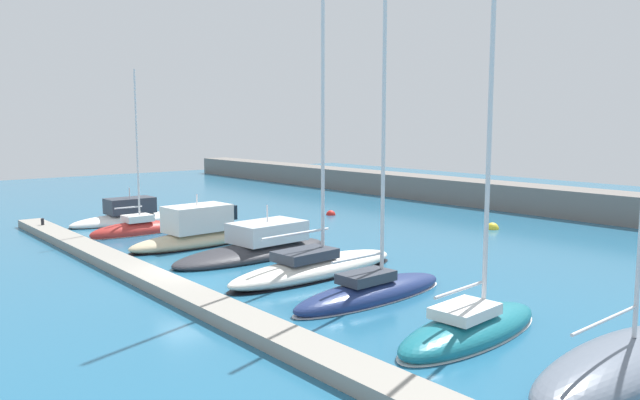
{
  "coord_description": "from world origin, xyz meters",
  "views": [
    {
      "loc": [
        25.58,
        -12.85,
        7.24
      ],
      "look_at": [
        2.05,
        6.38,
        3.42
      ],
      "focal_mm": 34.57,
      "sensor_mm": 36.0,
      "label": 1
    }
  ],
  "objects_px": {
    "motorboat_charcoal_fourth": "(257,247)",
    "mooring_buoy_red": "(331,215)",
    "sailboat_teal_seventh": "(470,327)",
    "motorboat_sand_third": "(202,233)",
    "mooring_buoy_yellow": "(492,229)",
    "motorboat_white_nearest": "(128,217)",
    "sailboat_ivory_fifth": "(315,265)",
    "dock_bollard": "(43,222)",
    "sailboat_navy_sixth": "(371,290)",
    "sailboat_slate_eighth": "(622,362)",
    "sailboat_red_second": "(136,229)"
  },
  "relations": [
    {
      "from": "mooring_buoy_red",
      "to": "dock_bollard",
      "type": "xyz_separation_m",
      "value": [
        -6.25,
        -19.86,
        0.71
      ]
    },
    {
      "from": "sailboat_navy_sixth",
      "to": "mooring_buoy_red",
      "type": "height_order",
      "value": "sailboat_navy_sixth"
    },
    {
      "from": "sailboat_teal_seventh",
      "to": "sailboat_ivory_fifth",
      "type": "bearing_deg",
      "value": 77.81
    },
    {
      "from": "sailboat_red_second",
      "to": "sailboat_slate_eighth",
      "type": "distance_m",
      "value": 30.81
    },
    {
      "from": "motorboat_sand_third",
      "to": "mooring_buoy_yellow",
      "type": "height_order",
      "value": "motorboat_sand_third"
    },
    {
      "from": "sailboat_red_second",
      "to": "mooring_buoy_yellow",
      "type": "xyz_separation_m",
      "value": [
        13.68,
        19.73,
        -0.3
      ]
    },
    {
      "from": "dock_bollard",
      "to": "mooring_buoy_red",
      "type": "bearing_deg",
      "value": 72.54
    },
    {
      "from": "sailboat_red_second",
      "to": "sailboat_slate_eighth",
      "type": "xyz_separation_m",
      "value": [
        30.76,
        1.74,
        0.06
      ]
    },
    {
      "from": "sailboat_red_second",
      "to": "dock_bollard",
      "type": "height_order",
      "value": "sailboat_red_second"
    },
    {
      "from": "sailboat_navy_sixth",
      "to": "mooring_buoy_red",
      "type": "distance_m",
      "value": 23.37
    },
    {
      "from": "sailboat_ivory_fifth",
      "to": "motorboat_charcoal_fourth",
      "type": "bearing_deg",
      "value": 82.77
    },
    {
      "from": "motorboat_charcoal_fourth",
      "to": "mooring_buoy_red",
      "type": "height_order",
      "value": "motorboat_charcoal_fourth"
    },
    {
      "from": "sailboat_navy_sixth",
      "to": "mooring_buoy_red",
      "type": "xyz_separation_m",
      "value": [
        -18.87,
        13.8,
        -0.36
      ]
    },
    {
      "from": "sailboat_ivory_fifth",
      "to": "mooring_buoy_yellow",
      "type": "height_order",
      "value": "sailboat_ivory_fifth"
    },
    {
      "from": "sailboat_slate_eighth",
      "to": "dock_bollard",
      "type": "xyz_separation_m",
      "value": [
        -35.28,
        -6.28,
        0.35
      ]
    },
    {
      "from": "motorboat_sand_third",
      "to": "mooring_buoy_red",
      "type": "xyz_separation_m",
      "value": [
        -4.08,
        13.61,
        -0.69
      ]
    },
    {
      "from": "mooring_buoy_yellow",
      "to": "motorboat_charcoal_fourth",
      "type": "bearing_deg",
      "value": -100.13
    },
    {
      "from": "motorboat_charcoal_fourth",
      "to": "sailboat_teal_seventh",
      "type": "xyz_separation_m",
      "value": [
        15.41,
        -1.52,
        -0.13
      ]
    },
    {
      "from": "sailboat_teal_seventh",
      "to": "motorboat_sand_third",
      "type": "bearing_deg",
      "value": 82.82
    },
    {
      "from": "motorboat_charcoal_fourth",
      "to": "dock_bollard",
      "type": "relative_size",
      "value": 23.16
    },
    {
      "from": "motorboat_charcoal_fourth",
      "to": "mooring_buoy_red",
      "type": "xyz_separation_m",
      "value": [
        -8.88,
        12.82,
        -0.45
      ]
    },
    {
      "from": "motorboat_sand_third",
      "to": "dock_bollard",
      "type": "xyz_separation_m",
      "value": [
        -10.32,
        -6.25,
        0.03
      ]
    },
    {
      "from": "sailboat_slate_eighth",
      "to": "mooring_buoy_red",
      "type": "height_order",
      "value": "sailboat_slate_eighth"
    },
    {
      "from": "motorboat_charcoal_fourth",
      "to": "mooring_buoy_red",
      "type": "distance_m",
      "value": 15.6
    },
    {
      "from": "motorboat_charcoal_fourth",
      "to": "sailboat_navy_sixth",
      "type": "height_order",
      "value": "sailboat_navy_sixth"
    },
    {
      "from": "motorboat_white_nearest",
      "to": "motorboat_sand_third",
      "type": "xyz_separation_m",
      "value": [
        10.54,
        0.3,
        0.28
      ]
    },
    {
      "from": "sailboat_navy_sixth",
      "to": "dock_bollard",
      "type": "xyz_separation_m",
      "value": [
        -25.11,
        -6.06,
        0.35
      ]
    },
    {
      "from": "motorboat_charcoal_fourth",
      "to": "motorboat_white_nearest",
      "type": "bearing_deg",
      "value": 89.37
    },
    {
      "from": "sailboat_teal_seventh",
      "to": "mooring_buoy_yellow",
      "type": "height_order",
      "value": "sailboat_teal_seventh"
    },
    {
      "from": "sailboat_ivory_fifth",
      "to": "mooring_buoy_red",
      "type": "bearing_deg",
      "value": 43.17
    },
    {
      "from": "sailboat_navy_sixth",
      "to": "sailboat_teal_seventh",
      "type": "height_order",
      "value": "sailboat_navy_sixth"
    },
    {
      "from": "motorboat_sand_third",
      "to": "sailboat_slate_eighth",
      "type": "distance_m",
      "value": 24.96
    },
    {
      "from": "motorboat_white_nearest",
      "to": "motorboat_charcoal_fourth",
      "type": "relative_size",
      "value": 0.83
    },
    {
      "from": "motorboat_sand_third",
      "to": "mooring_buoy_yellow",
      "type": "distance_m",
      "value": 19.68
    },
    {
      "from": "sailboat_teal_seventh",
      "to": "sailboat_slate_eighth",
      "type": "relative_size",
      "value": 0.68
    },
    {
      "from": "sailboat_slate_eighth",
      "to": "dock_bollard",
      "type": "height_order",
      "value": "sailboat_slate_eighth"
    },
    {
      "from": "motorboat_sand_third",
      "to": "sailboat_ivory_fifth",
      "type": "xyz_separation_m",
      "value": [
        10.21,
        0.51,
        -0.17
      ]
    },
    {
      "from": "sailboat_ivory_fifth",
      "to": "mooring_buoy_red",
      "type": "distance_m",
      "value": 19.39
    },
    {
      "from": "motorboat_white_nearest",
      "to": "sailboat_teal_seventh",
      "type": "bearing_deg",
      "value": -91.65
    },
    {
      "from": "sailboat_red_second",
      "to": "mooring_buoy_red",
      "type": "height_order",
      "value": "sailboat_red_second"
    },
    {
      "from": "motorboat_charcoal_fourth",
      "to": "mooring_buoy_yellow",
      "type": "bearing_deg",
      "value": -14.81
    },
    {
      "from": "motorboat_white_nearest",
      "to": "sailboat_slate_eighth",
      "type": "distance_m",
      "value": 35.5
    },
    {
      "from": "sailboat_red_second",
      "to": "dock_bollard",
      "type": "xyz_separation_m",
      "value": [
        -4.53,
        -4.54,
        0.41
      ]
    },
    {
      "from": "sailboat_teal_seventh",
      "to": "sailboat_navy_sixth",
      "type": "bearing_deg",
      "value": 79.17
    },
    {
      "from": "sailboat_navy_sixth",
      "to": "sailboat_slate_eighth",
      "type": "xyz_separation_m",
      "value": [
        10.17,
        0.22,
        -0.0
      ]
    },
    {
      "from": "motorboat_sand_third",
      "to": "motorboat_charcoal_fourth",
      "type": "bearing_deg",
      "value": -84.47
    },
    {
      "from": "mooring_buoy_red",
      "to": "mooring_buoy_yellow",
      "type": "distance_m",
      "value": 12.75
    },
    {
      "from": "motorboat_white_nearest",
      "to": "sailboat_teal_seventh",
      "type": "relative_size",
      "value": 0.69
    },
    {
      "from": "motorboat_charcoal_fourth",
      "to": "dock_bollard",
      "type": "xyz_separation_m",
      "value": [
        -15.13,
        -7.03,
        0.26
      ]
    },
    {
      "from": "sailboat_navy_sixth",
      "to": "sailboat_teal_seventh",
      "type": "distance_m",
      "value": 5.45
    }
  ]
}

